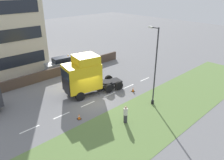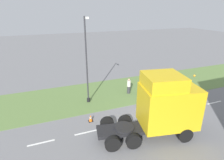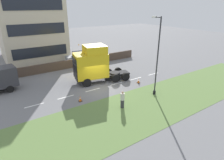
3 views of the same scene
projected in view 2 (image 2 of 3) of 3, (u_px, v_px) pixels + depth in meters
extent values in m
plane|color=slate|center=(150.00, 118.00, 15.81)|extent=(120.00, 120.00, 0.00)
cube|color=#607F42|center=(121.00, 90.00, 21.01)|extent=(7.00, 44.00, 0.01)
cube|color=white|center=(41.00, 143.00, 12.83)|extent=(0.16, 1.80, 0.00)
cube|color=white|center=(87.00, 132.00, 13.92)|extent=(0.16, 1.80, 0.00)
cube|color=white|center=(125.00, 123.00, 15.02)|extent=(0.16, 1.80, 0.00)
cube|color=white|center=(159.00, 115.00, 16.11)|extent=(0.16, 1.80, 0.00)
cube|color=white|center=(188.00, 109.00, 17.21)|extent=(0.16, 1.80, 0.00)
cube|color=white|center=(214.00, 103.00, 18.30)|extent=(0.16, 1.80, 0.00)
cube|color=black|center=(146.00, 127.00, 13.42)|extent=(2.73, 7.11, 0.24)
cube|color=gold|center=(168.00, 106.00, 13.12)|extent=(3.24, 4.26, 2.91)
cube|color=black|center=(192.00, 111.00, 13.67)|extent=(2.13, 0.48, 1.63)
cube|color=black|center=(195.00, 95.00, 13.21)|extent=(2.25, 0.51, 0.93)
cube|color=gold|center=(163.00, 81.00, 12.34)|extent=(2.85, 2.91, 0.90)
sphere|color=orange|center=(194.00, 76.00, 11.79)|extent=(0.14, 0.14, 0.14)
cylinder|color=black|center=(124.00, 127.00, 13.10)|extent=(1.64, 1.64, 0.12)
cylinder|color=black|center=(169.00, 117.00, 14.95)|extent=(0.52, 1.08, 1.04)
cylinder|color=black|center=(185.00, 135.00, 12.80)|extent=(0.52, 1.08, 1.04)
cylinder|color=black|center=(125.00, 121.00, 14.34)|extent=(0.52, 1.08, 1.04)
cylinder|color=black|center=(134.00, 141.00, 12.20)|extent=(0.52, 1.08, 1.04)
cylinder|color=black|center=(107.00, 123.00, 14.11)|extent=(0.52, 1.08, 1.04)
cylinder|color=black|center=(113.00, 144.00, 11.97)|extent=(0.52, 1.08, 1.04)
cylinder|color=black|center=(88.00, 100.00, 18.39)|extent=(0.30, 0.30, 0.40)
cylinder|color=#2D2D33|center=(87.00, 63.00, 17.02)|extent=(0.14, 0.14, 8.03)
cylinder|color=#2D2D33|center=(86.00, 18.00, 15.23)|extent=(0.90, 0.09, 0.09)
cube|color=silver|center=(87.00, 18.00, 14.83)|extent=(0.44, 0.20, 0.16)
cylinder|color=#333338|center=(129.00, 90.00, 20.18)|extent=(0.34, 0.34, 0.82)
cylinder|color=beige|center=(129.00, 83.00, 19.92)|extent=(0.39, 0.39, 0.65)
sphere|color=tan|center=(129.00, 80.00, 19.76)|extent=(0.22, 0.22, 0.22)
cube|color=black|center=(91.00, 121.00, 15.29)|extent=(0.36, 0.36, 0.03)
cone|color=orange|center=(91.00, 118.00, 15.18)|extent=(0.28, 0.28, 0.55)
cylinder|color=white|center=(91.00, 118.00, 15.17)|extent=(0.17, 0.17, 0.07)
cube|color=black|center=(169.00, 102.00, 18.36)|extent=(0.36, 0.36, 0.03)
cone|color=orange|center=(169.00, 99.00, 18.26)|extent=(0.28, 0.28, 0.55)
cylinder|color=white|center=(169.00, 99.00, 18.25)|extent=(0.17, 0.17, 0.07)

